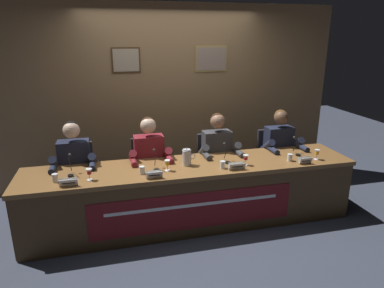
{
  "coord_description": "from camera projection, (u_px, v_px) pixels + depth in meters",
  "views": [
    {
      "loc": [
        -0.89,
        -3.6,
        2.16
      ],
      "look_at": [
        0.0,
        0.0,
        0.99
      ],
      "focal_mm": 32.15,
      "sensor_mm": 36.0,
      "label": 1
    }
  ],
  "objects": [
    {
      "name": "nameplate_center_right",
      "position": [
        237.0,
        166.0,
        3.81
      ],
      "size": [
        0.19,
        0.06,
        0.08
      ],
      "color": "white",
      "rests_on": "conference_table"
    },
    {
      "name": "microphone_far_left",
      "position": [
        70.0,
        169.0,
        3.64
      ],
      "size": [
        0.06,
        0.17,
        0.22
      ],
      "color": "black",
      "rests_on": "conference_table"
    },
    {
      "name": "wall_back_panelled",
      "position": [
        170.0,
        96.0,
        5.05
      ],
      "size": [
        5.02,
        0.14,
        2.6
      ],
      "color": "#937047",
      "rests_on": "ground_plane"
    },
    {
      "name": "chair_far_right",
      "position": [
        273.0,
        163.0,
        4.87
      ],
      "size": [
        0.44,
        0.44,
        0.9
      ],
      "color": "black",
      "rests_on": "ground_plane"
    },
    {
      "name": "chair_center_right",
      "position": [
        213.0,
        168.0,
        4.67
      ],
      "size": [
        0.44,
        0.44,
        0.9
      ],
      "color": "black",
      "rests_on": "ground_plane"
    },
    {
      "name": "water_cup_far_left",
      "position": [
        55.0,
        178.0,
        3.49
      ],
      "size": [
        0.06,
        0.06,
        0.08
      ],
      "color": "silver",
      "rests_on": "conference_table"
    },
    {
      "name": "chair_center_left",
      "position": [
        149.0,
        174.0,
        4.47
      ],
      "size": [
        0.44,
        0.44,
        0.9
      ],
      "color": "black",
      "rests_on": "ground_plane"
    },
    {
      "name": "panelist_center_left",
      "position": [
        150.0,
        159.0,
        4.2
      ],
      "size": [
        0.51,
        0.48,
        1.23
      ],
      "color": "black",
      "rests_on": "ground_plane"
    },
    {
      "name": "ground_plane",
      "position": [
        192.0,
        221.0,
        4.18
      ],
      "size": [
        12.0,
        12.0,
        0.0
      ],
      "primitive_type": "plane",
      "color": "#383D4C"
    },
    {
      "name": "juice_glass_center_right",
      "position": [
        246.0,
        158.0,
        3.92
      ],
      "size": [
        0.06,
        0.06,
        0.12
      ],
      "color": "white",
      "rests_on": "conference_table"
    },
    {
      "name": "water_cup_far_right",
      "position": [
        290.0,
        158.0,
        4.07
      ],
      "size": [
        0.06,
        0.06,
        0.08
      ],
      "color": "silver",
      "rests_on": "conference_table"
    },
    {
      "name": "panelist_far_right",
      "position": [
        281.0,
        148.0,
        4.6
      ],
      "size": [
        0.51,
        0.48,
        1.23
      ],
      "color": "black",
      "rests_on": "ground_plane"
    },
    {
      "name": "microphone_far_right",
      "position": [
        297.0,
        149.0,
        4.27
      ],
      "size": [
        0.06,
        0.17,
        0.22
      ],
      "color": "black",
      "rests_on": "conference_table"
    },
    {
      "name": "nameplate_center_left",
      "position": [
        154.0,
        175.0,
        3.57
      ],
      "size": [
        0.17,
        0.06,
        0.08
      ],
      "color": "white",
      "rests_on": "conference_table"
    },
    {
      "name": "panelist_center_right",
      "position": [
        219.0,
        154.0,
        4.4
      ],
      "size": [
        0.51,
        0.48,
        1.23
      ],
      "color": "black",
      "rests_on": "ground_plane"
    },
    {
      "name": "nameplate_far_right",
      "position": [
        305.0,
        160.0,
        3.98
      ],
      "size": [
        0.15,
        0.06,
        0.08
      ],
      "color": "white",
      "rests_on": "conference_table"
    },
    {
      "name": "nameplate_far_left",
      "position": [
        69.0,
        182.0,
        3.38
      ],
      "size": [
        0.18,
        0.06,
        0.08
      ],
      "color": "white",
      "rests_on": "conference_table"
    },
    {
      "name": "juice_glass_far_left",
      "position": [
        89.0,
        172.0,
        3.51
      ],
      "size": [
        0.06,
        0.06,
        0.12
      ],
      "color": "white",
      "rests_on": "conference_table"
    },
    {
      "name": "microphone_center_left",
      "position": [
        156.0,
        163.0,
        3.8
      ],
      "size": [
        0.06,
        0.17,
        0.22
      ],
      "color": "black",
      "rests_on": "conference_table"
    },
    {
      "name": "juice_glass_far_right",
      "position": [
        317.0,
        153.0,
        4.1
      ],
      "size": [
        0.06,
        0.06,
        0.12
      ],
      "color": "white",
      "rests_on": "conference_table"
    },
    {
      "name": "conference_table",
      "position": [
        194.0,
        187.0,
        3.92
      ],
      "size": [
        3.82,
        0.75,
        0.74
      ],
      "color": "brown",
      "rests_on": "ground_plane"
    },
    {
      "name": "water_cup_center_left",
      "position": [
        142.0,
        171.0,
        3.69
      ],
      "size": [
        0.06,
        0.06,
        0.08
      ],
      "color": "silver",
      "rests_on": "conference_table"
    },
    {
      "name": "chair_far_left",
      "position": [
        78.0,
        181.0,
        4.26
      ],
      "size": [
        0.44,
        0.44,
        0.9
      ],
      "color": "black",
      "rests_on": "ground_plane"
    },
    {
      "name": "juice_glass_center_left",
      "position": [
        167.0,
        163.0,
        3.76
      ],
      "size": [
        0.06,
        0.06,
        0.12
      ],
      "color": "white",
      "rests_on": "conference_table"
    },
    {
      "name": "microphone_center_right",
      "position": [
        227.0,
        156.0,
        4.01
      ],
      "size": [
        0.06,
        0.17,
        0.22
      ],
      "color": "black",
      "rests_on": "conference_table"
    },
    {
      "name": "panelist_far_left",
      "position": [
        75.0,
        166.0,
        4.0
      ],
      "size": [
        0.51,
        0.48,
        1.23
      ],
      "color": "black",
      "rests_on": "ground_plane"
    },
    {
      "name": "water_cup_center_right",
      "position": [
        223.0,
        165.0,
        3.84
      ],
      "size": [
        0.06,
        0.06,
        0.08
      ],
      "color": "silver",
      "rests_on": "conference_table"
    },
    {
      "name": "water_pitcher_central",
      "position": [
        187.0,
        157.0,
        3.92
      ],
      "size": [
        0.15,
        0.1,
        0.21
      ],
      "color": "silver",
      "rests_on": "conference_table"
    }
  ]
}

